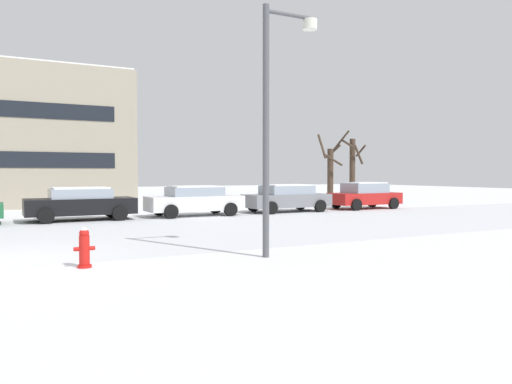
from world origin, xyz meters
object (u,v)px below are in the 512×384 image
parked_car_white (195,200)px  parked_car_red (365,195)px  street_lamp (275,107)px  parked_car_gray (287,198)px  parked_car_black (81,203)px  fire_hydrant (84,247)px

parked_car_white → parked_car_red: 10.24m
street_lamp → parked_car_white: size_ratio=1.34×
street_lamp → parked_car_gray: 14.06m
street_lamp → parked_car_gray: bearing=57.7°
street_lamp → parked_car_black: street_lamp is taller
fire_hydrant → parked_car_white: 12.77m
parked_car_gray → fire_hydrant: bearing=-136.7°
parked_car_gray → parked_car_white: bearing=-179.5°
parked_car_black → parked_car_gray: (10.24, -0.14, 0.00)m
parked_car_red → parked_car_black: bearing=179.1°
street_lamp → parked_car_gray: (7.34, 11.64, -2.90)m
fire_hydrant → parked_car_gray: size_ratio=0.19×
street_lamp → parked_car_white: bearing=79.1°
street_lamp → parked_car_black: size_ratio=1.34×
street_lamp → fire_hydrant: bearing=171.6°
parked_car_white → parked_car_red: bearing=-0.3°
parked_car_white → parked_car_gray: bearing=0.5°
street_lamp → parked_car_white: 12.15m
parked_car_gray → parked_car_red: bearing=-1.2°
parked_car_red → fire_hydrant: bearing=-147.1°
parked_car_gray → parked_car_red: parked_car_red is taller
parked_car_gray → parked_car_black: bearing=179.2°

